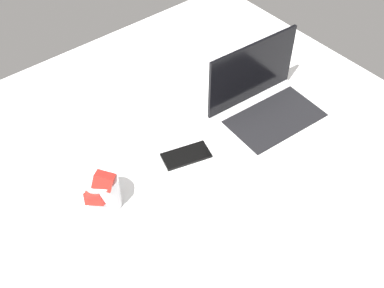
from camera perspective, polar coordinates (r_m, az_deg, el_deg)
bed_mattress at (r=140.47cm, az=-5.05°, el=-7.30°), size 180.00×140.00×18.00cm
laptop at (r=150.93cm, az=8.87°, el=4.62°), size 34.40×25.06×23.00cm
snack_cup at (r=126.34cm, az=-10.68°, el=-5.52°), size 10.48×9.66×14.31cm
cell_phone at (r=139.56cm, az=-0.71°, el=-1.38°), size 15.34×10.44×0.80cm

